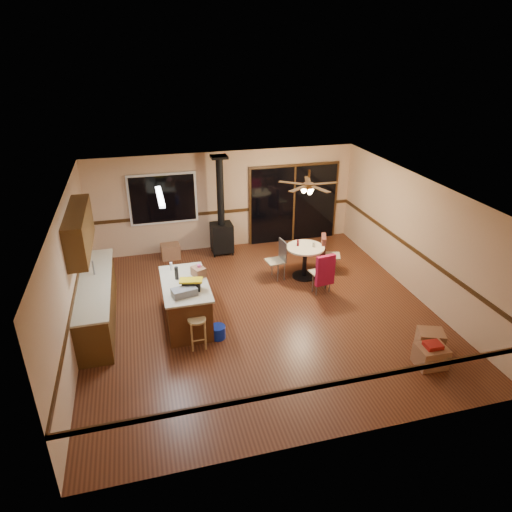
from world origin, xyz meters
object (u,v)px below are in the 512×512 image
object	(u,v)px
box_corner_a	(431,356)
wood_stove	(221,228)
dining_table	(305,257)
box_under_window	(171,251)
toolbox_black	(191,286)
toolbox_grey	(184,292)
blue_bucket	(218,332)
chair_near	(325,270)
chair_right	(324,250)
chair_left	(279,255)
box_corner_b	(430,340)
kitchen_island	(186,303)
bar_stool	(198,333)

from	to	relation	value
box_corner_a	wood_stove	bearing A→B (deg)	115.52
dining_table	box_under_window	size ratio (longest dim) A/B	1.91
toolbox_black	box_under_window	world-z (taller)	toolbox_black
dining_table	box_corner_a	bearing A→B (deg)	-75.10
toolbox_grey	dining_table	distance (m)	3.48
toolbox_grey	dining_table	xyz separation A→B (m)	(3.00, 1.71, -0.44)
blue_bucket	chair_near	distance (m)	2.81
toolbox_black	box_under_window	size ratio (longest dim) A/B	0.71
chair_right	box_corner_a	size ratio (longest dim) A/B	1.40
toolbox_black	toolbox_grey	bearing A→B (deg)	-133.56
chair_left	chair_right	xyz separation A→B (m)	(1.12, 0.00, 0.01)
dining_table	box_corner_b	world-z (taller)	dining_table
wood_stove	toolbox_black	distance (m)	3.59
chair_right	dining_table	bearing A→B (deg)	-167.77
blue_bucket	box_under_window	xyz separation A→B (m)	(-0.54, 3.77, 0.07)
box_under_window	wood_stove	bearing A→B (deg)	-2.13
toolbox_black	blue_bucket	distance (m)	1.02
toolbox_grey	chair_left	world-z (taller)	toolbox_grey
chair_right	box_corner_a	xyz separation A→B (m)	(0.44, -3.77, -0.41)
kitchen_island	box_corner_a	bearing A→B (deg)	-31.71
box_under_window	bar_stool	bearing A→B (deg)	-88.00
box_corner_a	box_corner_b	size ratio (longest dim) A/B	1.11
dining_table	chair_left	bearing A→B (deg)	169.35
chair_near	chair_right	distance (m)	1.07
box_under_window	toolbox_black	bearing A→B (deg)	-87.71
toolbox_black	chair_left	size ratio (longest dim) A/B	0.65
kitchen_island	chair_left	size ratio (longest dim) A/B	3.26
kitchen_island	wood_stove	world-z (taller)	wood_stove
wood_stove	chair_left	distance (m)	2.00
toolbox_grey	blue_bucket	size ratio (longest dim) A/B	1.51
kitchen_island	bar_stool	world-z (taller)	kitchen_island
blue_bucket	dining_table	size ratio (longest dim) A/B	0.33
wood_stove	toolbox_black	size ratio (longest dim) A/B	7.47
wood_stove	chair_left	xyz separation A→B (m)	(1.04, -1.70, -0.14)
chair_right	chair_near	bearing A→B (deg)	-111.97
toolbox_black	box_corner_b	size ratio (longest dim) A/B	0.75
blue_bucket	box_under_window	bearing A→B (deg)	98.14
wood_stove	box_corner_b	bearing A→B (deg)	-60.27
toolbox_grey	dining_table	world-z (taller)	toolbox_grey
wood_stove	toolbox_grey	distance (m)	3.78
toolbox_grey	chair_right	size ratio (longest dim) A/B	0.64
kitchen_island	toolbox_grey	world-z (taller)	toolbox_grey
chair_near	box_corner_a	distance (m)	2.93
toolbox_grey	toolbox_black	xyz separation A→B (m)	(0.15, 0.16, 0.02)
bar_stool	chair_near	bearing A→B (deg)	22.38
wood_stove	box_corner_b	size ratio (longest dim) A/B	5.60
chair_near	bar_stool	bearing A→B (deg)	-157.62
kitchen_island	box_corner_a	xyz separation A→B (m)	(3.91, -2.42, -0.26)
bar_stool	box_corner_b	distance (m)	4.24
box_corner_a	bar_stool	bearing A→B (deg)	157.87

